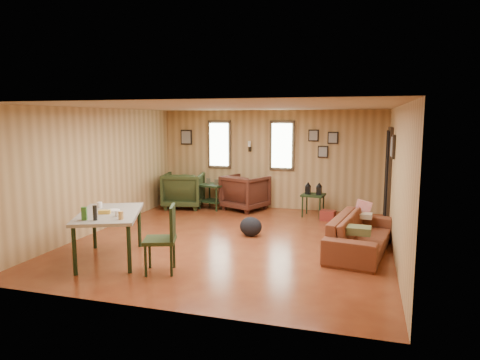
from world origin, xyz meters
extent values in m
cube|color=brown|center=(0.00, 0.00, -0.01)|extent=(5.50, 6.00, 0.02)
cube|color=#997C5B|center=(0.00, 0.00, 2.41)|extent=(5.50, 6.00, 0.02)
cube|color=tan|center=(0.00, 3.01, 1.20)|extent=(5.50, 0.02, 2.40)
cube|color=tan|center=(0.00, -3.01, 1.20)|extent=(5.50, 0.02, 2.40)
cube|color=tan|center=(-2.76, 0.00, 1.20)|extent=(0.02, 6.00, 2.40)
cube|color=tan|center=(2.76, 0.00, 1.20)|extent=(0.02, 6.00, 2.40)
cube|color=black|center=(-1.30, 2.97, 1.55)|extent=(0.60, 0.05, 1.20)
cube|color=#E0F2D1|center=(-1.30, 2.93, 1.55)|extent=(0.48, 0.04, 1.06)
cube|color=black|center=(0.30, 2.97, 1.55)|extent=(0.60, 0.05, 1.20)
cube|color=#E0F2D1|center=(0.30, 2.93, 1.55)|extent=(0.48, 0.04, 1.06)
cube|color=black|center=(-0.50, 2.95, 1.45)|extent=(0.07, 0.05, 0.12)
cylinder|color=silver|center=(-0.50, 2.89, 1.58)|extent=(0.07, 0.07, 0.14)
cube|color=black|center=(2.72, 1.95, 1.00)|extent=(0.06, 1.00, 2.05)
cube|color=black|center=(2.68, 1.95, 1.00)|extent=(0.04, 0.82, 1.90)
cube|color=black|center=(1.05, 2.97, 1.80)|extent=(0.24, 0.04, 0.28)
cube|color=#9E998C|center=(1.05, 2.94, 1.80)|extent=(0.19, 0.02, 0.22)
cube|color=black|center=(1.50, 2.97, 1.75)|extent=(0.24, 0.04, 0.28)
cube|color=#9E998C|center=(1.50, 2.94, 1.75)|extent=(0.19, 0.02, 0.22)
cube|color=black|center=(1.28, 2.97, 1.42)|extent=(0.24, 0.04, 0.28)
cube|color=#9E998C|center=(1.28, 2.94, 1.42)|extent=(0.19, 0.02, 0.22)
cube|color=black|center=(-2.20, 2.97, 1.72)|extent=(0.30, 0.04, 0.38)
cube|color=#9E998C|center=(-2.20, 2.94, 1.72)|extent=(0.24, 0.02, 0.31)
cube|color=black|center=(2.72, 0.85, 1.70)|extent=(0.04, 0.34, 0.42)
cube|color=#9E998C|center=(2.69, 0.85, 1.70)|extent=(0.02, 0.27, 0.34)
imported|color=brown|center=(2.22, -0.08, 0.40)|extent=(0.92, 2.13, 0.80)
imported|color=#431E14|center=(-0.51, 2.58, 0.47)|extent=(1.17, 1.14, 0.94)
imported|color=#273116|center=(-2.05, 2.39, 0.48)|extent=(1.09, 1.05, 0.96)
cube|color=black|center=(-1.30, 2.46, 0.59)|extent=(0.70, 0.66, 0.04)
cube|color=black|center=(-1.30, 2.46, 0.19)|extent=(0.64, 0.60, 0.03)
cylinder|color=black|center=(-1.60, 2.31, 0.29)|extent=(0.05, 0.05, 0.58)
cylinder|color=black|center=(-1.12, 2.19, 0.29)|extent=(0.05, 0.05, 0.58)
cylinder|color=black|center=(-1.49, 2.73, 0.29)|extent=(0.05, 0.05, 0.58)
cylinder|color=black|center=(-1.01, 2.61, 0.29)|extent=(0.05, 0.05, 0.58)
cube|color=#4D4733|center=(-1.43, 2.49, 0.68)|extent=(0.11, 0.05, 0.14)
cube|color=#4D4733|center=(-1.20, 2.43, 0.67)|extent=(0.10, 0.04, 0.13)
cube|color=black|center=(1.15, 2.33, 0.49)|extent=(0.54, 0.54, 0.04)
cylinder|color=black|center=(0.94, 2.15, 0.24)|extent=(0.04, 0.04, 0.49)
cylinder|color=black|center=(1.33, 2.11, 0.24)|extent=(0.04, 0.04, 0.49)
cylinder|color=black|center=(0.98, 2.54, 0.24)|extent=(0.04, 0.04, 0.49)
cylinder|color=black|center=(1.37, 2.50, 0.24)|extent=(0.04, 0.04, 0.49)
cube|color=black|center=(1.03, 2.34, 0.60)|extent=(0.12, 0.12, 0.18)
cone|color=black|center=(1.03, 2.34, 0.73)|extent=(0.16, 0.16, 0.10)
cube|color=black|center=(1.28, 2.31, 0.60)|extent=(0.12, 0.12, 0.18)
cone|color=black|center=(1.28, 2.31, 0.73)|extent=(0.16, 0.16, 0.10)
cube|color=maroon|center=(1.52, 2.01, 0.11)|extent=(0.35, 0.28, 0.22)
ellipsoid|color=black|center=(0.23, 0.33, 0.18)|extent=(0.45, 0.36, 0.36)
cube|color=brown|center=(2.20, -0.53, 0.48)|extent=(0.38, 0.31, 0.12)
cube|color=red|center=(2.25, 0.83, 0.56)|extent=(0.33, 0.10, 0.32)
cube|color=tan|center=(2.25, 0.61, 0.47)|extent=(0.32, 0.25, 0.09)
cube|color=gray|center=(-1.53, -1.60, 0.73)|extent=(1.40, 1.71, 0.05)
cylinder|color=black|center=(-1.62, -2.33, 0.36)|extent=(0.08, 0.08, 0.71)
cylinder|color=black|center=(-0.93, -2.04, 0.36)|extent=(0.08, 0.08, 0.71)
cylinder|color=black|center=(-2.12, -1.15, 0.36)|extent=(0.08, 0.08, 0.71)
cylinder|color=black|center=(-1.44, -0.86, 0.36)|extent=(0.08, 0.08, 0.71)
cylinder|color=white|center=(-1.25, -1.80, 0.80)|extent=(0.10, 0.10, 0.09)
cylinder|color=white|center=(-1.88, -1.32, 0.80)|extent=(0.10, 0.10, 0.09)
cube|color=#2D6123|center=(-1.58, -2.13, 0.85)|extent=(0.09, 0.09, 0.19)
cylinder|color=black|center=(-1.41, -2.11, 0.86)|extent=(0.08, 0.08, 0.22)
cylinder|color=tan|center=(-1.10, -1.95, 0.81)|extent=(0.09, 0.09, 0.12)
cylinder|color=white|center=(-1.52, -1.49, 0.77)|extent=(0.26, 0.26, 0.02)
cube|color=gold|center=(-1.53, -1.71, 0.79)|extent=(0.19, 0.14, 0.06)
cube|color=#273116|center=(-0.52, -1.88, 0.47)|extent=(0.56, 0.56, 0.05)
cube|color=black|center=(-0.34, -1.82, 0.74)|extent=(0.18, 0.41, 0.48)
cylinder|color=black|center=(-0.63, -2.11, 0.23)|extent=(0.05, 0.05, 0.46)
cylinder|color=black|center=(-0.29, -1.99, 0.23)|extent=(0.05, 0.05, 0.46)
cylinder|color=black|center=(-0.75, -1.77, 0.23)|extent=(0.05, 0.05, 0.46)
cylinder|color=black|center=(-0.41, -1.65, 0.23)|extent=(0.05, 0.05, 0.46)
camera|label=1|loc=(2.26, -7.23, 2.19)|focal=32.00mm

